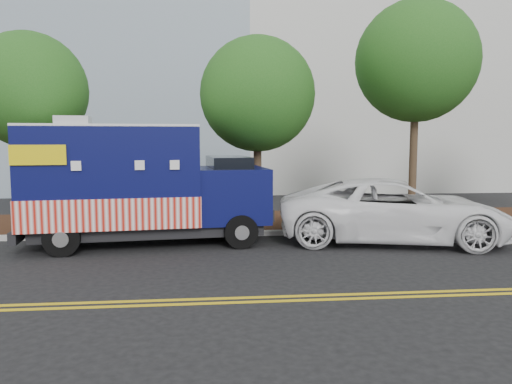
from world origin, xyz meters
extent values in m
plane|color=black|center=(0.00, 0.00, 0.00)|extent=(120.00, 120.00, 0.00)
cube|color=#9E9E99|center=(0.00, 1.40, 0.07)|extent=(120.00, 0.18, 0.15)
cube|color=black|center=(0.00, 3.50, 0.07)|extent=(120.00, 4.00, 0.15)
cube|color=gold|center=(0.00, -4.45, 0.01)|extent=(120.00, 0.10, 0.01)
cube|color=gold|center=(0.00, -4.70, 0.01)|extent=(120.00, 0.10, 0.01)
cylinder|color=#38281C|center=(-5.73, 3.19, 1.75)|extent=(0.26, 0.26, 3.50)
sphere|color=#1E5819|center=(-5.73, 3.19, 4.40)|extent=(3.60, 3.60, 3.60)
cylinder|color=#38281C|center=(1.41, 2.78, 1.70)|extent=(0.26, 0.26, 3.39)
sphere|color=#1E5819|center=(1.41, 2.78, 4.31)|extent=(3.66, 3.66, 3.66)
cylinder|color=#38281C|center=(6.70, 2.93, 2.22)|extent=(0.26, 0.26, 4.44)
sphere|color=#1E5819|center=(6.70, 2.93, 5.44)|extent=(4.00, 4.00, 4.00)
cube|color=#473828|center=(-5.45, 1.83, 1.20)|extent=(0.06, 0.06, 2.40)
cube|color=black|center=(-1.80, 0.56, 0.45)|extent=(6.15, 2.62, 0.30)
cube|color=#090C43|center=(-2.75, 0.46, 1.92)|extent=(4.71, 2.89, 2.56)
cube|color=#B9170B|center=(-2.75, 0.46, 1.01)|extent=(4.76, 2.96, 0.80)
cube|color=white|center=(-2.75, 0.46, 3.22)|extent=(4.71, 2.89, 0.06)
cube|color=#B7B7BA|center=(-3.71, 0.36, 3.36)|extent=(0.94, 0.94, 0.23)
cube|color=#090C43|center=(0.43, 0.78, 1.33)|extent=(2.14, 2.48, 1.49)
cube|color=black|center=(0.38, 0.78, 2.05)|extent=(1.27, 2.18, 0.69)
cube|color=black|center=(1.41, 0.88, 0.83)|extent=(0.30, 2.13, 0.32)
cube|color=black|center=(-5.03, 0.23, 0.48)|extent=(0.43, 2.41, 0.30)
cube|color=#B7B7BA|center=(-5.00, 0.23, 1.97)|extent=(0.24, 1.92, 2.03)
cube|color=#B7B7BA|center=(-2.56, 1.76, 1.97)|extent=(1.92, 0.24, 1.17)
cube|color=yellow|center=(-4.22, -0.96, 2.51)|extent=(1.28, 0.15, 0.48)
cube|color=yellow|center=(-4.47, 1.56, 2.51)|extent=(1.28, 0.15, 0.48)
cylinder|color=black|center=(0.65, -0.29, 0.45)|extent=(0.92, 0.39, 0.90)
cylinder|color=black|center=(0.43, 1.87, 0.45)|extent=(0.92, 0.39, 0.90)
cylinder|color=black|center=(-3.81, -0.74, 0.45)|extent=(0.92, 0.39, 0.90)
cylinder|color=black|center=(-4.03, 1.42, 0.45)|extent=(0.92, 0.39, 0.90)
imported|color=white|center=(5.01, 0.15, 0.89)|extent=(6.89, 4.30, 1.78)
camera|label=1|loc=(-0.26, -13.25, 2.88)|focal=35.00mm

